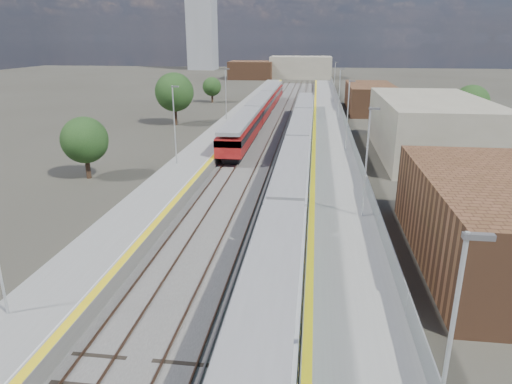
# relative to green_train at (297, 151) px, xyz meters

# --- Properties ---
(ground) EXTENTS (320.00, 320.00, 0.00)m
(ground) POSITION_rel_green_train_xyz_m (-1.50, 13.70, -2.11)
(ground) COLOR #47443A
(ground) RESTS_ON ground
(ballast_bed) EXTENTS (10.50, 155.00, 0.06)m
(ballast_bed) POSITION_rel_green_train_xyz_m (-3.75, 16.20, -2.08)
(ballast_bed) COLOR #565451
(ballast_bed) RESTS_ON ground
(tracks) EXTENTS (8.96, 160.00, 0.17)m
(tracks) POSITION_rel_green_train_xyz_m (-3.15, 17.87, -2.00)
(tracks) COLOR #4C3323
(tracks) RESTS_ON ground
(platform_right) EXTENTS (4.70, 155.00, 8.52)m
(platform_right) POSITION_rel_green_train_xyz_m (3.78, 16.19, -1.57)
(platform_right) COLOR slate
(platform_right) RESTS_ON ground
(platform_left) EXTENTS (4.30, 155.00, 8.52)m
(platform_left) POSITION_rel_green_train_xyz_m (-10.55, 16.19, -1.59)
(platform_left) COLOR slate
(platform_left) RESTS_ON ground
(buildings) EXTENTS (72.00, 185.50, 40.00)m
(buildings) POSITION_rel_green_train_xyz_m (-19.62, 102.30, 8.60)
(buildings) COLOR brown
(buildings) RESTS_ON ground
(green_train) EXTENTS (2.72, 75.77, 2.99)m
(green_train) POSITION_rel_green_train_xyz_m (0.00, 0.00, 0.00)
(green_train) COLOR black
(green_train) RESTS_ON ground
(red_train) EXTENTS (2.86, 58.00, 3.61)m
(red_train) POSITION_rel_green_train_xyz_m (-7.00, 28.84, 0.03)
(red_train) COLOR black
(red_train) RESTS_ON ground
(tree_a) EXTENTS (4.33, 4.33, 5.87)m
(tree_a) POSITION_rel_green_train_xyz_m (-19.58, -4.97, 1.58)
(tree_a) COLOR #382619
(tree_a) RESTS_ON ground
(tree_b) EXTENTS (5.82, 5.82, 7.88)m
(tree_b) POSITION_rel_green_train_xyz_m (-19.58, 23.59, 2.86)
(tree_b) COLOR #382619
(tree_b) RESTS_ON ground
(tree_c) EXTENTS (3.82, 3.82, 5.18)m
(tree_c) POSITION_rel_green_train_xyz_m (-19.58, 49.45, 1.14)
(tree_c) COLOR #382619
(tree_c) RESTS_ON ground
(tree_d) EXTENTS (4.90, 4.90, 6.64)m
(tree_d) POSITION_rel_green_train_xyz_m (23.12, 22.97, 2.07)
(tree_d) COLOR #382619
(tree_d) RESTS_ON ground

